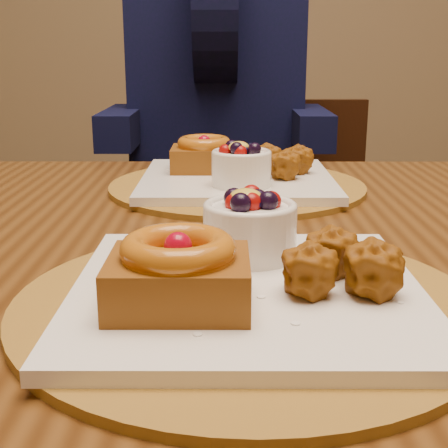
{
  "coord_description": "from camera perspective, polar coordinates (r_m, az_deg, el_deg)",
  "views": [
    {
      "loc": [
        -0.12,
        -0.79,
        0.96
      ],
      "look_at": [
        -0.12,
        -0.27,
        0.81
      ],
      "focal_mm": 50.0,
      "sensor_mm": 36.0,
      "label": 1
    }
  ],
  "objects": [
    {
      "name": "dining_table",
      "position": [
        0.75,
        1.47,
        -6.3
      ],
      "size": [
        1.6,
        0.9,
        0.76
      ],
      "color": "#3D200B",
      "rests_on": "ground"
    },
    {
      "name": "diner",
      "position": [
        1.59,
        -0.7,
        13.95
      ],
      "size": [
        0.52,
        0.5,
        0.85
      ],
      "rotation": [
        0.0,
        0.0,
        0.21
      ],
      "color": "black",
      "rests_on": "ground"
    },
    {
      "name": "place_setting_far",
      "position": [
        0.93,
        1.08,
        4.5
      ],
      "size": [
        0.38,
        0.38,
        0.08
      ],
      "color": "#5E3A11",
      "rests_on": "dining_table"
    },
    {
      "name": "place_setting_near",
      "position": [
        0.51,
        1.84,
        -5.03
      ],
      "size": [
        0.38,
        0.38,
        0.08
      ],
      "color": "#5E3A11",
      "rests_on": "dining_table"
    },
    {
      "name": "chair_far",
      "position": [
        1.69,
        6.61,
        -1.52
      ],
      "size": [
        0.41,
        0.41,
        0.82
      ],
      "rotation": [
        0.0,
        0.0,
        0.02
      ],
      "color": "black",
      "rests_on": "ground"
    }
  ]
}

